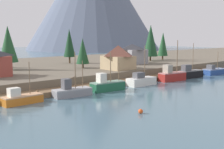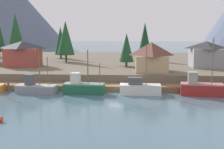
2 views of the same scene
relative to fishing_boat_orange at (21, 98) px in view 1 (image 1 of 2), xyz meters
name	(u,v)px [view 1 (image 1 of 2)]	position (x,y,z in m)	size (l,w,h in m)	color
ground_plane	(72,79)	(23.73, 21.45, -1.42)	(400.00, 400.00, 1.00)	#476675
dock	(117,83)	(23.73, 3.44, -0.41)	(80.00, 4.00, 1.60)	brown
shoreline_bank	(50,68)	(23.73, 33.45, 0.33)	(400.00, 56.00, 2.50)	#665B4C
fishing_boat_orange	(21,98)	(0.00, 0.00, 0.00)	(6.69, 2.64, 6.81)	#CC6B1E
fishing_boat_grey	(72,91)	(9.49, -0.26, 0.07)	(7.31, 3.18, 8.08)	gray
fishing_boat_green	(107,85)	(18.01, -0.15, 0.26)	(7.26, 2.96, 7.77)	#1E5B3D
fishing_boat_white	(141,81)	(27.94, -0.04, 0.15)	(7.11, 2.71, 8.85)	silver
fishing_boat_red	(172,75)	(38.35, -0.34, 0.42)	(7.36, 3.35, 9.91)	maroon
fishing_boat_black	(190,73)	(46.35, -0.13, 0.34)	(7.29, 2.97, 9.08)	black
fishing_boat_blue	(214,71)	(57.22, -0.65, 0.04)	(7.45, 3.92, 6.46)	navy
house_grey	(132,54)	(43.82, 19.06, 4.63)	(7.29, 7.11, 5.97)	gray
house_tan	(118,57)	(30.62, 10.65, 4.70)	(6.73, 7.07, 6.09)	tan
conifer_near_left	(8,44)	(9.06, 27.55, 8.01)	(4.66, 4.66, 10.94)	#4C3823
conifer_mid_right	(83,51)	(25.35, 18.73, 6.07)	(3.39, 3.39, 7.83)	#4C3823
conifer_back_left	(163,44)	(62.01, 22.36, 7.09)	(3.53, 3.53, 9.63)	#4C3823
conifer_back_right	(151,41)	(55.33, 22.11, 8.38)	(4.92, 4.92, 12.02)	#4C3823
conifer_far_left	(69,43)	(30.25, 32.76, 7.85)	(3.56, 3.56, 10.59)	#4C3823
channel_buoy	(141,111)	(10.36, -16.89, -0.57)	(0.70, 0.70, 0.70)	#E04C19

